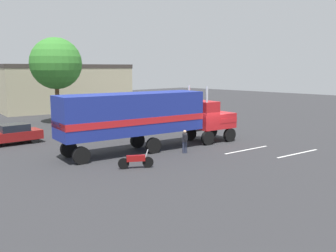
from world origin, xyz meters
TOP-DOWN VIEW (x-y plane):
  - ground_plane at (0.00, 0.00)m, footprint 120.00×120.00m
  - lane_stripe_near at (0.17, -3.50)m, footprint 4.38×0.73m
  - lane_stripe_mid at (1.74, -6.65)m, footprint 4.37×0.82m
  - semi_truck at (-5.08, 1.50)m, footprint 14.38×4.89m
  - person_bystander at (-3.79, -1.07)m, footprint 0.42×0.48m
  - parked_bus at (1.10, 9.90)m, footprint 11.26×4.14m
  - parked_car at (-11.16, 10.40)m, footprint 4.51×2.10m
  - motorcycle at (-8.75, -1.80)m, footprint 1.86×1.18m
  - tree_left at (-3.14, 18.20)m, footprint 5.41×5.41m
  - building_backdrop at (3.77, 28.41)m, footprint 18.07×8.88m

SIDE VIEW (x-z plane):
  - ground_plane at x=0.00m, z-range 0.00..0.00m
  - lane_stripe_near at x=0.17m, z-range 0.00..0.01m
  - lane_stripe_mid at x=1.74m, z-range 0.00..0.01m
  - motorcycle at x=-8.75m, z-range -0.08..1.04m
  - parked_car at x=-11.16m, z-range 0.02..1.59m
  - person_bystander at x=-3.79m, z-range 0.08..1.71m
  - parked_bus at x=1.10m, z-range 0.37..3.77m
  - semi_truck at x=-5.08m, z-range 0.27..4.77m
  - building_backdrop at x=3.77m, z-range 0.22..6.58m
  - tree_left at x=-3.14m, z-range 1.80..10.85m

